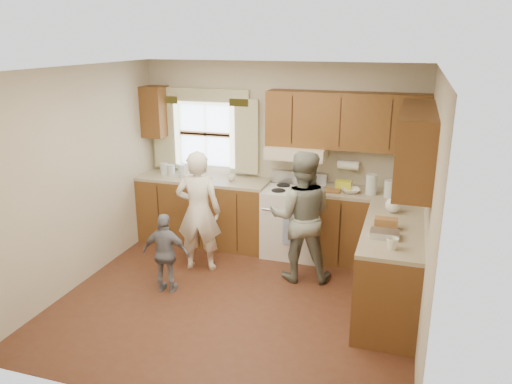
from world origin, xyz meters
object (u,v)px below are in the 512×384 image
(stove, at_px, (294,220))
(child, at_px, (166,253))
(woman_right, at_px, (301,217))
(woman_left, at_px, (199,211))

(stove, bearing_deg, child, -127.67)
(stove, relative_size, woman_right, 0.68)
(woman_left, distance_m, woman_right, 1.26)
(woman_right, bearing_deg, child, 18.36)
(woman_right, height_order, child, woman_right)
(woman_left, bearing_deg, child, 68.67)
(woman_left, xyz_separation_m, child, (-0.12, -0.66, -0.29))
(stove, bearing_deg, woman_right, -70.42)
(woman_left, relative_size, child, 1.62)
(stove, distance_m, child, 1.85)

